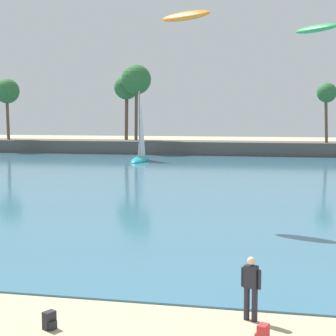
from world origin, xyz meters
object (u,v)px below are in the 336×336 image
backpack_by_trailer (263,334)px  kite_aloft_high_over_bay (317,29)px  person_at_waterline (251,286)px  kite_aloft_low_near_shore (186,16)px  backpack_near_kite (50,321)px  sailboat_near_shore (140,155)px

backpack_by_trailer → kite_aloft_high_over_bay: kite_aloft_high_over_bay is taller
person_at_waterline → kite_aloft_high_over_bay: bearing=83.3°
backpack_by_trailer → kite_aloft_low_near_shore: size_ratio=0.16×
backpack_near_kite → kite_aloft_low_near_shore: 17.89m
backpack_by_trailer → kite_aloft_low_near_shore: 18.22m
kite_aloft_low_near_shore → sailboat_near_shore: bearing=-45.4°
backpack_near_kite → backpack_by_trailer: 5.16m
person_at_waterline → backpack_by_trailer: person_at_waterline is taller
backpack_near_kite → kite_aloft_low_near_shore: kite_aloft_low_near_shore is taller
person_at_waterline → backpack_by_trailer: size_ratio=3.78×
sailboat_near_shore → kite_aloft_high_over_bay: bearing=-50.0°
person_at_waterline → backpack_near_kite: size_ratio=3.78×
person_at_waterline → sailboat_near_shore: 48.14m
backpack_by_trailer → sailboat_near_shore: size_ratio=0.05×
kite_aloft_high_over_bay → backpack_near_kite: bearing=115.1°
backpack_near_kite → kite_aloft_low_near_shore: (0.76, 14.87, 9.93)m
backpack_near_kite → kite_aloft_high_over_bay: size_ratio=0.13×
person_at_waterline → backpack_near_kite: bearing=-161.9°
backpack_by_trailer → kite_aloft_high_over_bay: (2.53, 25.84, 10.84)m
sailboat_near_shore → kite_aloft_high_over_bay: 29.55m
backpack_near_kite → kite_aloft_high_over_bay: bearing=73.6°
backpack_by_trailer → kite_aloft_low_near_shore: (-4.40, 14.63, 9.93)m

